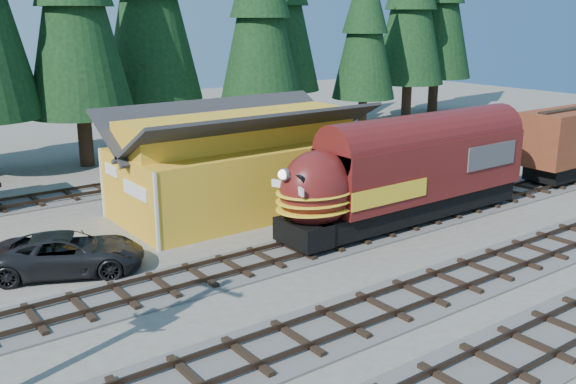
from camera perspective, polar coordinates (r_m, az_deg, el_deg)
ground at (r=24.80m, az=9.14°, el=-7.27°), size 120.00×120.00×0.00m
track_siding at (r=34.47m, az=16.11°, el=-1.06°), size 68.00×3.20×0.33m
depot at (r=31.78m, az=-4.24°, el=3.55°), size 12.80×7.00×5.30m
locomotive at (r=29.88m, az=10.06°, el=1.27°), size 14.20×2.82×3.86m
pickup_truck_a at (r=25.79m, az=-18.96°, el=-5.18°), size 6.20×4.76×1.57m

